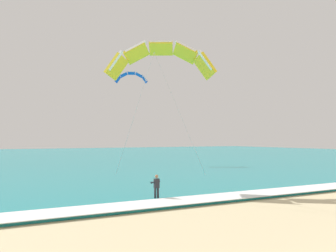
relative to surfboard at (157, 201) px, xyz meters
name	(u,v)px	position (x,y,z in m)	size (l,w,h in m)	color
sea	(34,158)	(1.90, 57.25, 0.07)	(200.00, 120.00, 0.20)	teal
surf_foam	(196,199)	(1.90, -1.75, 0.19)	(200.00, 2.54, 0.04)	white
surfboard	(157,201)	(0.00, 0.00, 0.00)	(0.47, 1.41, 0.09)	#E04C38
kitesurfer	(156,186)	(0.00, 0.02, 0.91)	(0.55, 0.53, 1.69)	#232328
kite_primary	(161,57)	(2.84, 4.78, 10.53)	(7.82, 6.74, 10.66)	yellow
kite_distant	(131,76)	(11.42, 30.39, 13.42)	(4.69, 2.91, 1.80)	blue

